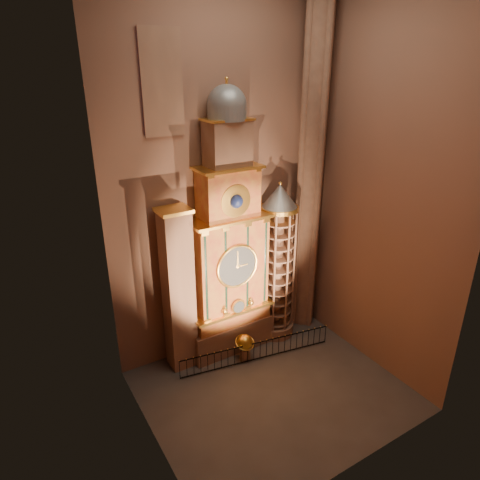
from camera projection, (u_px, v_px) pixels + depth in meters
floor at (273, 391)px, 24.61m from camera, size 14.00×14.00×0.00m
wall_back at (219, 181)px, 25.11m from camera, size 22.00×0.00×22.00m
wall_left at (138, 238)px, 17.03m from camera, size 0.00×22.00×22.00m
wall_right at (382, 188)px, 23.73m from camera, size 0.00×22.00×22.00m
astronomical_clock at (229, 255)px, 25.96m from camera, size 5.60×2.41×16.70m
portrait_tower at (178, 291)px, 24.93m from camera, size 1.80×1.60×10.20m
stair_turret at (277, 264)px, 27.97m from camera, size 2.50×2.50×10.80m
gothic_pier at (311, 172)px, 27.25m from camera, size 2.04×2.04×22.00m
stained_glass_window at (162, 83)px, 21.40m from camera, size 2.20×0.14×5.20m
celestial_globe at (245, 345)px, 26.81m from camera, size 1.24×1.17×1.79m
iron_railing at (257, 351)px, 26.86m from camera, size 9.81×1.76×1.28m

